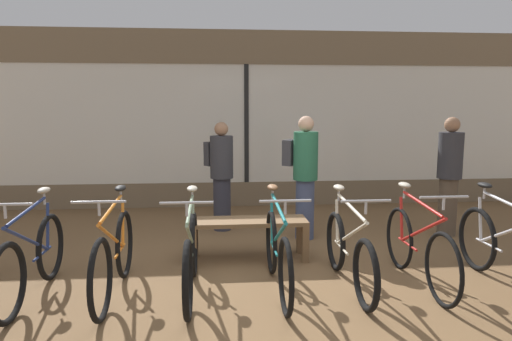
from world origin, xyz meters
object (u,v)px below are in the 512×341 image
object	(u,v)px
bicycle_far_right	(504,250)
customer_near_rack	(221,172)
customer_mid_floor	(304,173)
display_bench	(249,227)
bicycle_center	(278,253)
bicycle_center_right	(349,252)
bicycle_left	(114,256)
bicycle_right	(418,247)
customer_by_window	(449,174)
bicycle_far_left	(32,259)
bicycle_center_left	(191,256)

from	to	relation	value
bicycle_far_right	customer_near_rack	world-z (taller)	customer_near_rack
customer_mid_floor	display_bench	bearing A→B (deg)	-135.08
bicycle_center	display_bench	distance (m)	1.01
bicycle_center_right	customer_mid_floor	world-z (taller)	customer_mid_floor
bicycle_left	customer_near_rack	size ratio (longest dim) A/B	1.09
display_bench	customer_near_rack	xyz separation A→B (m)	(-0.32, 1.39, 0.47)
customer_mid_floor	customer_near_rack	bearing A→B (deg)	153.92
bicycle_right	customer_by_window	bearing A→B (deg)	55.00
bicycle_right	customer_mid_floor	distance (m)	2.04
display_bench	customer_near_rack	distance (m)	1.50
display_bench	customer_mid_floor	size ratio (longest dim) A/B	0.82
bicycle_far_right	display_bench	size ratio (longest dim) A/B	1.24
bicycle_right	bicycle_far_right	xyz separation A→B (m)	(0.85, -0.14, -0.00)
bicycle_right	display_bench	bearing A→B (deg)	150.91
bicycle_center	bicycle_far_left	bearing A→B (deg)	179.25
bicycle_center_left	customer_by_window	distance (m)	4.03
customer_by_window	display_bench	bearing A→B (deg)	-164.46
bicycle_far_left	bicycle_right	xyz separation A→B (m)	(3.86, 0.01, 0.01)
bicycle_far_left	display_bench	world-z (taller)	bicycle_far_left
bicycle_left	customer_near_rack	distance (m)	2.63
bicycle_far_left	customer_by_window	distance (m)	5.41
bicycle_left	customer_by_window	size ratio (longest dim) A/B	1.04
bicycle_far_left	display_bench	bearing A→B (deg)	23.80
bicycle_left	bicycle_center	world-z (taller)	bicycle_left
bicycle_far_right	customer_by_window	bearing A→B (deg)	78.60
display_bench	customer_by_window	distance (m)	3.08
customer_by_window	customer_mid_floor	bearing A→B (deg)	179.61
display_bench	bicycle_far_left	bearing A→B (deg)	-156.20
bicycle_far_left	bicycle_left	bearing A→B (deg)	-0.62
bicycle_far_left	bicycle_center_left	xyz separation A→B (m)	(1.52, -0.04, -0.00)
bicycle_far_right	customer_by_window	xyz separation A→B (m)	(0.38, 1.89, 0.50)
bicycle_left	bicycle_center_left	size ratio (longest dim) A/B	1.01
bicycle_far_left	customer_by_window	size ratio (longest dim) A/B	1.02
bicycle_far_left	bicycle_center_left	size ratio (longest dim) A/B	0.99
bicycle_left	bicycle_right	bearing A→B (deg)	0.36
bicycle_far_left	customer_by_window	bearing A→B (deg)	19.16
display_bench	bicycle_left	bearing A→B (deg)	-145.21
bicycle_far_left	bicycle_center_right	size ratio (longest dim) A/B	1.01
bicycle_center_right	bicycle_far_right	world-z (taller)	bicycle_far_right
customer_by_window	bicycle_far_left	bearing A→B (deg)	-160.84
bicycle_far_left	display_bench	xyz separation A→B (m)	(2.16, 0.95, 0.01)
bicycle_center_left	bicycle_far_right	bearing A→B (deg)	-1.54
bicycle_right	bicycle_far_right	size ratio (longest dim) A/B	1.00
bicycle_far_left	display_bench	distance (m)	2.37
customer_near_rack	customer_by_window	bearing A→B (deg)	-10.06
bicycle_center_left	customer_near_rack	size ratio (longest dim) A/B	1.08
display_bench	customer_by_window	bearing A→B (deg)	15.54
bicycle_right	display_bench	distance (m)	1.94
display_bench	customer_mid_floor	xyz separation A→B (m)	(0.83, 0.83, 0.53)
display_bench	bicycle_right	bearing A→B (deg)	-29.09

